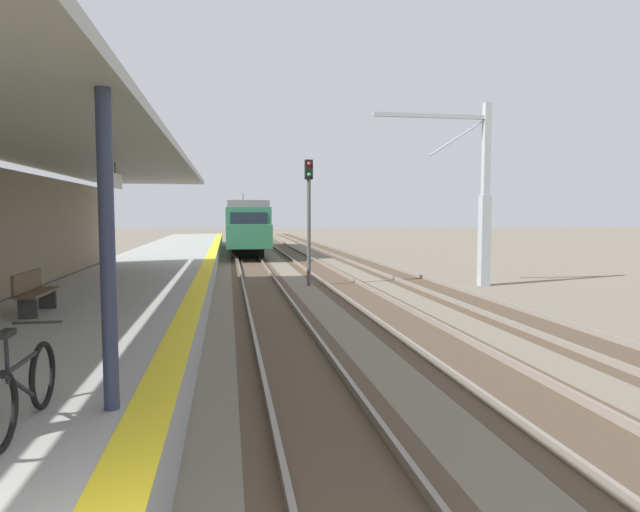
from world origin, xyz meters
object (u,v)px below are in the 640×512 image
catenary_pylon_far_side (478,199)px  platform_bench (34,291)px  approaching_train (245,224)px  rail_signal_post (309,209)px  bicycle_beside_commuter (23,389)px

catenary_pylon_far_side → platform_bench: 16.96m
approaching_train → catenary_pylon_far_side: (8.86, -22.33, 1.43)m
approaching_train → platform_bench: 31.81m
rail_signal_post → catenary_pylon_far_side: catenary_pylon_far_side is taller
approaching_train → platform_bench: (-5.32, -31.35, -0.80)m
catenary_pylon_far_side → platform_bench: bearing=-147.5°
approaching_train → catenary_pylon_far_side: size_ratio=2.61×
approaching_train → bicycle_beside_commuter: 38.09m
bicycle_beside_commuter → catenary_pylon_far_side: 19.91m
rail_signal_post → platform_bench: size_ratio=3.25×
bicycle_beside_commuter → catenary_pylon_far_side: catenary_pylon_far_side is taller
approaching_train → rail_signal_post: size_ratio=3.77×
approaching_train → bicycle_beside_commuter: (-3.28, -37.94, -0.88)m
rail_signal_post → catenary_pylon_far_side: 6.99m
approaching_train → platform_bench: size_ratio=12.25×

